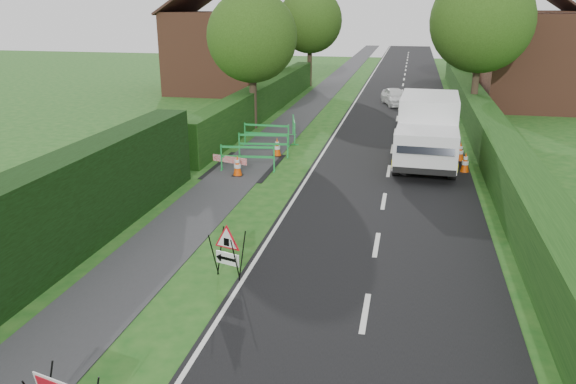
{
  "coord_description": "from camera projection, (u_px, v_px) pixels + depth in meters",
  "views": [
    {
      "loc": [
        3.1,
        -9.15,
        5.99
      ],
      "look_at": [
        0.11,
        4.58,
        1.28
      ],
      "focal_mm": 35.0,
      "sensor_mm": 36.0,
      "label": 1
    }
  ],
  "objects": [
    {
      "name": "ped_barrier_0",
      "position": [
        248.0,
        155.0,
        21.05
      ],
      "size": [
        2.09,
        0.63,
        1.0
      ],
      "rotation": [
        0.0,
        0.0,
        0.14
      ],
      "color": "#1A933A",
      "rests_on": "ground"
    },
    {
      "name": "traffic_cone_0",
      "position": [
        465.0,
        162.0,
        20.9
      ],
      "size": [
        0.38,
        0.38,
        0.79
      ],
      "color": "black",
      "rests_on": "ground"
    },
    {
      "name": "works_van",
      "position": [
        428.0,
        129.0,
        21.81
      ],
      "size": [
        2.44,
        5.74,
        2.58
      ],
      "rotation": [
        0.0,
        0.0,
        -0.04
      ],
      "color": "silver",
      "rests_on": "ground"
    },
    {
      "name": "ped_barrier_2",
      "position": [
        266.0,
        132.0,
        24.81
      ],
      "size": [
        2.07,
        0.38,
        1.0
      ],
      "rotation": [
        0.0,
        0.0,
        -0.02
      ],
      "color": "#1A933A",
      "rests_on": "ground"
    },
    {
      "name": "tree_nw",
      "position": [
        252.0,
        37.0,
        27.19
      ],
      "size": [
        4.4,
        4.4,
        6.7
      ],
      "color": "#2D2116",
      "rests_on": "ground"
    },
    {
      "name": "hedge_west_near",
      "position": [
        10.0,
        299.0,
        12.02
      ],
      "size": [
        1.1,
        18.0,
        2.5
      ],
      "primitive_type": "cube",
      "color": "black",
      "rests_on": "ground"
    },
    {
      "name": "hatchback_car",
      "position": [
        395.0,
        97.0,
        34.92
      ],
      "size": [
        2.08,
        3.34,
        1.06
      ],
      "primitive_type": "imported",
      "rotation": [
        0.0,
        0.0,
        0.28
      ],
      "color": "white",
      "rests_on": "ground"
    },
    {
      "name": "traffic_cone_4",
      "position": [
        277.0,
        147.0,
        23.15
      ],
      "size": [
        0.38,
        0.38,
        0.79
      ],
      "color": "black",
      "rests_on": "ground"
    },
    {
      "name": "triangle_sign",
      "position": [
        226.0,
        247.0,
        12.68
      ],
      "size": [
        0.93,
        0.93,
        1.11
      ],
      "rotation": [
        0.0,
        0.0,
        -0.28
      ],
      "color": "black",
      "rests_on": "ground"
    },
    {
      "name": "traffic_cone_3",
      "position": [
        237.0,
        166.0,
        20.48
      ],
      "size": [
        0.38,
        0.38,
        0.79
      ],
      "color": "black",
      "rests_on": "ground"
    },
    {
      "name": "traffic_cone_1",
      "position": [
        460.0,
        152.0,
        22.44
      ],
      "size": [
        0.38,
        0.38,
        0.79
      ],
      "color": "black",
      "rests_on": "ground"
    },
    {
      "name": "tree_fw",
      "position": [
        310.0,
        21.0,
        41.9
      ],
      "size": [
        4.8,
        4.8,
        7.24
      ],
      "color": "#2D2116",
      "rests_on": "ground"
    },
    {
      "name": "traffic_cone_2",
      "position": [
        445.0,
        142.0,
        24.07
      ],
      "size": [
        0.38,
        0.38,
        0.79
      ],
      "color": "black",
      "rests_on": "ground"
    },
    {
      "name": "tree_fe",
      "position": [
        458.0,
        28.0,
        43.58
      ],
      "size": [
        4.2,
        4.2,
        6.33
      ],
      "color": "#2D2116",
      "rests_on": "ground"
    },
    {
      "name": "redwhite_plank",
      "position": [
        230.0,
        171.0,
        21.2
      ],
      "size": [
        1.46,
        0.44,
        0.25
      ],
      "primitive_type": "cube",
      "rotation": [
        0.0,
        0.0,
        -0.27
      ],
      "color": "red",
      "rests_on": "ground"
    },
    {
      "name": "ground",
      "position": [
        233.0,
        326.0,
        11.01
      ],
      "size": [
        120.0,
        120.0,
        0.0
      ],
      "primitive_type": "plane",
      "color": "#184F16",
      "rests_on": "ground"
    },
    {
      "name": "tree_ne",
      "position": [
        482.0,
        21.0,
        28.46
      ],
      "size": [
        5.2,
        5.2,
        7.79
      ],
      "color": "#2D2116",
      "rests_on": "ground"
    },
    {
      "name": "house_west",
      "position": [
        225.0,
        50.0,
        39.9
      ],
      "size": [
        7.5,
        7.4,
        7.88
      ],
      "color": "brown",
      "rests_on": "ground"
    },
    {
      "name": "ped_barrier_3",
      "position": [
        294.0,
        127.0,
        25.9
      ],
      "size": [
        0.83,
        2.08,
        1.0
      ],
      "rotation": [
        0.0,
        0.0,
        1.81
      ],
      "color": "#1A933A",
      "rests_on": "ground"
    },
    {
      "name": "footpath",
      "position": [
        332.0,
        85.0,
        44.04
      ],
      "size": [
        2.0,
        90.0,
        0.02
      ],
      "primitive_type": "cube",
      "color": "#2D2D30",
      "rests_on": "ground"
    },
    {
      "name": "house_east_a",
      "position": [
        547.0,
        58.0,
        33.81
      ],
      "size": [
        7.5,
        7.4,
        7.88
      ],
      "color": "brown",
      "rests_on": "ground"
    },
    {
      "name": "house_east_b",
      "position": [
        523.0,
        44.0,
        46.58
      ],
      "size": [
        7.5,
        7.4,
        7.88
      ],
      "color": "brown",
      "rests_on": "ground"
    },
    {
      "name": "road_surface",
      "position": [
        403.0,
        87.0,
        42.93
      ],
      "size": [
        6.0,
        90.0,
        0.02
      ],
      "primitive_type": "cube",
      "color": "black",
      "rests_on": "ground"
    },
    {
      "name": "ped_barrier_1",
      "position": [
        263.0,
        142.0,
        22.98
      ],
      "size": [
        2.09,
        0.64,
        1.0
      ],
      "rotation": [
        0.0,
        0.0,
        0.14
      ],
      "color": "#1A933A",
      "rests_on": "ground"
    },
    {
      "name": "hedge_west_far",
      "position": [
        266.0,
        114.0,
        32.4
      ],
      "size": [
        1.0,
        24.0,
        1.8
      ],
      "primitive_type": "cube",
      "color": "#14380F",
      "rests_on": "ground"
    },
    {
      "name": "hedge_east",
      "position": [
        486.0,
        149.0,
        24.52
      ],
      "size": [
        1.2,
        50.0,
        1.5
      ],
      "primitive_type": "cube",
      "color": "#14380F",
      "rests_on": "ground"
    }
  ]
}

